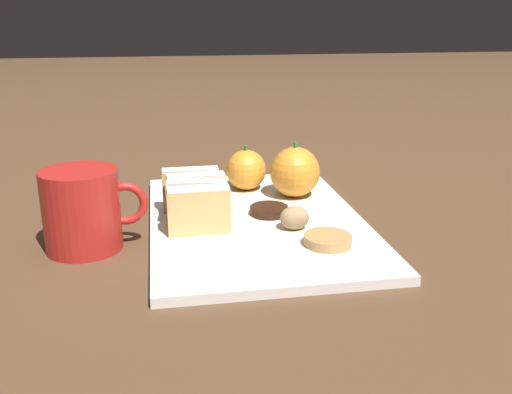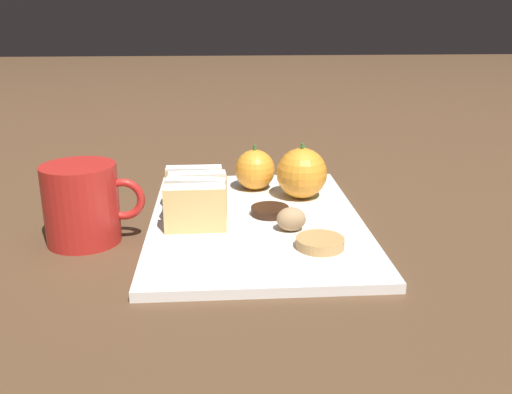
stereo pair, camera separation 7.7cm
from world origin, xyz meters
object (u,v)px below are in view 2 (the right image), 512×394
(orange_near, at_px, (302,173))
(orange_far, at_px, (255,170))
(walnut, at_px, (291,219))
(chocolate_cookie, at_px, (270,211))
(coffee_mug, at_px, (83,204))

(orange_near, relative_size, orange_far, 1.18)
(walnut, relative_size, chocolate_cookie, 0.71)
(orange_far, distance_m, walnut, 0.19)
(orange_near, distance_m, walnut, 0.14)
(orange_near, xyz_separation_m, walnut, (-0.03, -0.14, -0.02))
(orange_far, distance_m, coffee_mug, 0.29)
(orange_far, bearing_deg, coffee_mug, -143.24)
(orange_near, xyz_separation_m, chocolate_cookie, (-0.05, -0.07, -0.03))
(orange_near, distance_m, chocolate_cookie, 0.10)
(orange_far, relative_size, coffee_mug, 0.56)
(orange_near, distance_m, orange_far, 0.08)
(walnut, bearing_deg, orange_near, 76.30)
(chocolate_cookie, distance_m, coffee_mug, 0.25)
(orange_near, bearing_deg, chocolate_cookie, -126.39)
(orange_far, xyz_separation_m, walnut, (0.03, -0.18, -0.02))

